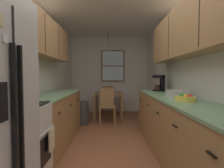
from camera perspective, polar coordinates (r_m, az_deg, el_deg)
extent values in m
plane|color=#995B3D|center=(3.51, -0.95, -17.61)|extent=(12.00, 12.00, 0.00)
cube|color=silver|center=(3.57, -23.21, 3.37)|extent=(0.10, 9.00, 2.55)
cube|color=silver|center=(3.55, 21.40, 3.41)|extent=(0.10, 9.00, 2.55)
cube|color=silver|center=(5.95, -0.78, 3.20)|extent=(4.40, 0.10, 2.55)
cube|color=white|center=(3.57, -0.98, 25.26)|extent=(4.40, 9.00, 0.08)
cube|color=black|center=(1.29, -29.17, -14.66)|extent=(0.01, 0.01, 1.61)
cube|color=black|center=(1.25, -29.50, -15.23)|extent=(0.02, 0.02, 1.14)
cube|color=black|center=(1.31, -27.76, -14.27)|extent=(0.02, 0.02, 1.14)
cube|color=beige|center=(1.16, -33.15, 17.54)|extent=(0.01, 0.05, 0.07)
cube|color=white|center=(1.18, -31.82, 12.70)|extent=(0.01, 0.04, 0.05)
cube|color=white|center=(2.18, -29.91, -18.31)|extent=(0.62, 0.60, 0.90)
cube|color=black|center=(2.06, -21.73, -20.26)|extent=(0.01, 0.42, 0.30)
cube|color=silver|center=(1.98, -21.14, -14.74)|extent=(0.02, 0.48, 0.02)
cube|color=black|center=(2.06, -30.21, -6.25)|extent=(0.59, 0.57, 0.02)
cylinder|color=#2D2D2D|center=(2.24, -31.66, -5.21)|extent=(0.15, 0.15, 0.01)
cylinder|color=#2D2D2D|center=(1.88, -28.49, -6.59)|extent=(0.15, 0.15, 0.01)
cylinder|color=#2D2D2D|center=(2.11, -25.11, -5.53)|extent=(0.15, 0.15, 0.01)
cube|color=black|center=(2.01, -29.72, 16.18)|extent=(0.01, 0.36, 0.22)
cube|color=#2D2D33|center=(2.24, -26.31, 14.81)|extent=(0.01, 0.12, 0.22)
cube|color=#A87A4C|center=(3.34, -18.76, -11.04)|extent=(0.60, 2.00, 0.87)
cube|color=#7AA87A|center=(3.26, -18.87, -3.33)|extent=(0.63, 2.02, 0.03)
cube|color=black|center=(2.57, -16.85, -9.07)|extent=(0.02, 0.10, 0.01)
cube|color=black|center=(3.20, -13.48, -6.71)|extent=(0.02, 0.10, 0.01)
cube|color=black|center=(3.85, -11.25, -5.12)|extent=(0.02, 0.10, 0.01)
cube|color=#A87A4C|center=(3.31, -21.79, 13.99)|extent=(0.32, 2.10, 0.66)
cube|color=#2D2319|center=(2.94, -21.25, 15.49)|extent=(0.01, 0.01, 0.61)
cube|color=#2D2319|center=(3.58, -17.23, 13.17)|extent=(0.01, 0.01, 0.61)
cube|color=#A87A4C|center=(2.71, 21.27, -14.29)|extent=(0.60, 3.26, 0.87)
cube|color=#7AA87A|center=(2.62, 21.44, -4.81)|extent=(0.63, 3.28, 0.03)
cube|color=black|center=(1.38, 30.04, -19.58)|extent=(0.02, 0.10, 0.01)
cube|color=black|center=(1.94, 19.97, -12.91)|extent=(0.02, 0.10, 0.01)
cube|color=black|center=(2.55, 14.76, -9.13)|extent=(0.02, 0.10, 0.01)
cube|color=black|center=(3.17, 11.63, -6.78)|extent=(0.02, 0.10, 0.01)
cube|color=black|center=(3.80, 9.55, -5.20)|extent=(0.02, 0.10, 0.01)
cube|color=#A87A4C|center=(2.69, 25.11, 16.50)|extent=(0.32, 2.96, 0.74)
cube|color=#2D2319|center=(2.20, 26.89, 19.71)|extent=(0.01, 0.01, 0.68)
cube|color=#2D2319|center=(3.07, 18.18, 14.82)|extent=(0.01, 0.01, 0.68)
cube|color=olive|center=(5.05, -1.23, -3.06)|extent=(0.80, 0.81, 0.03)
cube|color=olive|center=(4.74, -5.83, -7.90)|extent=(0.06, 0.06, 0.70)
cube|color=olive|center=(4.73, 3.27, -7.91)|extent=(0.06, 0.06, 0.70)
cube|color=olive|center=(5.48, -5.10, -6.47)|extent=(0.06, 0.06, 0.70)
cube|color=olive|center=(5.47, 2.75, -6.48)|extent=(0.06, 0.06, 0.70)
cube|color=#A87A4C|center=(4.40, -1.62, -7.38)|extent=(0.42, 0.42, 0.04)
cube|color=#A87A4C|center=(4.55, -1.72, -4.19)|extent=(0.37, 0.05, 0.45)
cylinder|color=#A87A4C|center=(4.29, 0.96, -10.86)|extent=(0.04, 0.04, 0.43)
cylinder|color=#A87A4C|center=(4.27, -4.00, -10.92)|extent=(0.04, 0.04, 0.43)
cylinder|color=#A87A4C|center=(4.64, 0.57, -9.81)|extent=(0.04, 0.04, 0.43)
cylinder|color=#A87A4C|center=(4.63, -4.00, -9.86)|extent=(0.04, 0.04, 0.43)
cube|color=#A87A4C|center=(5.76, -1.47, -5.02)|extent=(0.41, 0.41, 0.04)
cube|color=#A87A4C|center=(5.55, -1.56, -2.96)|extent=(0.37, 0.04, 0.45)
cylinder|color=#A87A4C|center=(5.98, -3.15, -7.00)|extent=(0.04, 0.04, 0.43)
cylinder|color=#A87A4C|center=(5.97, 0.37, -7.02)|extent=(0.04, 0.04, 0.43)
cylinder|color=#A87A4C|center=(5.62, -3.43, -7.62)|extent=(0.04, 0.04, 0.43)
cylinder|color=#A87A4C|center=(5.61, 0.32, -7.64)|extent=(0.04, 0.04, 0.43)
cylinder|color=black|center=(5.14, -1.25, 14.82)|extent=(0.01, 0.01, 0.50)
cone|color=#B7B2A8|center=(5.08, -1.25, 11.51)|extent=(0.26, 0.26, 0.10)
sphere|color=white|center=(5.08, -1.25, 11.73)|extent=(0.06, 0.06, 0.06)
cube|color=brown|center=(5.89, 0.26, 5.99)|extent=(0.79, 0.04, 1.06)
cube|color=silver|center=(5.87, 0.27, 6.00)|extent=(0.71, 0.01, 0.98)
cube|color=brown|center=(5.87, 0.27, 6.00)|extent=(0.71, 0.02, 0.03)
cylinder|color=#3F3F42|center=(4.48, -9.97, -9.36)|extent=(0.36, 0.36, 0.58)
cylinder|color=#265999|center=(2.52, -24.53, -2.72)|extent=(0.11, 0.11, 0.18)
cylinder|color=white|center=(2.52, -24.57, -0.49)|extent=(0.11, 0.11, 0.02)
cube|color=beige|center=(2.15, -19.35, -16.93)|extent=(0.02, 0.16, 0.24)
cube|color=black|center=(3.76, 15.13, -2.10)|extent=(0.22, 0.18, 0.02)
cube|color=black|center=(3.77, 16.32, 0.29)|extent=(0.06, 0.18, 0.34)
cube|color=black|center=(3.75, 15.18, 2.41)|extent=(0.22, 0.18, 0.06)
cylinder|color=#331E14|center=(3.75, 14.84, -1.08)|extent=(0.11, 0.11, 0.11)
cylinder|color=#E5D14C|center=(2.37, 23.08, -4.51)|extent=(0.26, 0.26, 0.06)
cylinder|color=black|center=(2.37, 23.09, -4.15)|extent=(0.22, 0.22, 0.03)
sphere|color=red|center=(2.38, 24.46, -3.70)|extent=(0.06, 0.06, 0.06)
sphere|color=green|center=(2.41, 22.11, -3.59)|extent=(0.06, 0.06, 0.06)
sphere|color=yellow|center=(2.31, 23.21, -3.87)|extent=(0.06, 0.06, 0.06)
cube|color=silver|center=(2.77, 21.15, -3.05)|extent=(0.28, 0.34, 0.10)
cylinder|color=#E0D14C|center=(4.99, -1.92, -2.59)|extent=(0.18, 0.18, 0.06)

